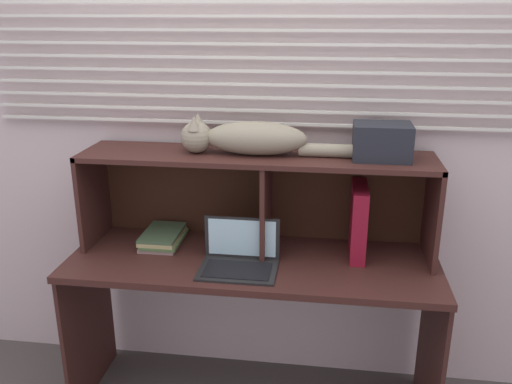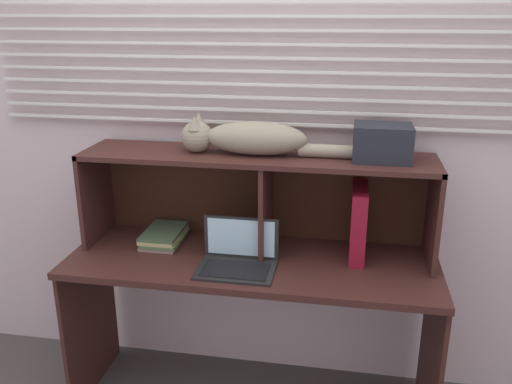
# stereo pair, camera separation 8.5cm
# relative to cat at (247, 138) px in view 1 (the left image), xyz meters

# --- Properties ---
(back_panel_with_blinds) EXTENTS (4.40, 0.08, 2.50)m
(back_panel_with_blinds) POSITION_rel_cat_xyz_m (0.04, 0.21, -0.00)
(back_panel_with_blinds) COLOR beige
(back_panel_with_blinds) RESTS_ON ground
(desk) EXTENTS (1.60, 0.57, 0.75)m
(desk) POSITION_rel_cat_xyz_m (0.04, -0.11, -0.65)
(desk) COLOR #3C1F1A
(desk) RESTS_ON ground
(hutch_shelf_unit) EXTENTS (1.52, 0.33, 0.44)m
(hutch_shelf_unit) POSITION_rel_cat_xyz_m (0.04, 0.03, -0.20)
(hutch_shelf_unit) COLOR #3C1F1A
(hutch_shelf_unit) RESTS_ON desk
(cat) EXTENTS (0.74, 0.16, 0.17)m
(cat) POSITION_rel_cat_xyz_m (0.00, 0.00, 0.00)
(cat) COLOR gray
(cat) RESTS_ON hutch_shelf_unit
(laptop) EXTENTS (0.32, 0.23, 0.19)m
(laptop) POSITION_rel_cat_xyz_m (-0.00, -0.20, -0.47)
(laptop) COLOR black
(laptop) RESTS_ON desk
(binder_upright) EXTENTS (0.06, 0.26, 0.32)m
(binder_upright) POSITION_rel_cat_xyz_m (0.49, 0.00, -0.35)
(binder_upright) COLOR maroon
(binder_upright) RESTS_ON desk
(book_stack) EXTENTS (0.17, 0.25, 0.06)m
(book_stack) POSITION_rel_cat_xyz_m (-0.39, -0.01, -0.48)
(book_stack) COLOR gray
(book_stack) RESTS_ON desk
(storage_box) EXTENTS (0.23, 0.18, 0.15)m
(storage_box) POSITION_rel_cat_xyz_m (0.56, 0.00, 0.00)
(storage_box) COLOR #1F2229
(storage_box) RESTS_ON hutch_shelf_unit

